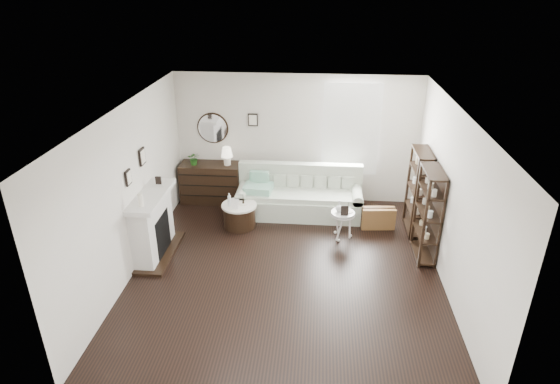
# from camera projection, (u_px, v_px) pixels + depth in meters

# --- Properties ---
(room) EXTENTS (5.50, 5.50, 5.50)m
(room) POSITION_uv_depth(u_px,v_px,m) (333.00, 129.00, 9.48)
(room) COLOR black
(room) RESTS_ON ground
(fireplace) EXTENTS (0.50, 1.40, 1.84)m
(fireplace) POSITION_uv_depth(u_px,v_px,m) (153.00, 227.00, 8.00)
(fireplace) COLOR silver
(fireplace) RESTS_ON ground
(shelf_unit_far) EXTENTS (0.30, 0.80, 1.60)m
(shelf_unit_far) POSITION_uv_depth(u_px,v_px,m) (418.00, 192.00, 8.66)
(shelf_unit_far) COLOR black
(shelf_unit_far) RESTS_ON ground
(shelf_unit_near) EXTENTS (0.30, 0.80, 1.60)m
(shelf_unit_near) POSITION_uv_depth(u_px,v_px,m) (428.00, 214.00, 7.84)
(shelf_unit_near) COLOR black
(shelf_unit_near) RESTS_ON ground
(sofa) EXTENTS (2.52, 0.87, 0.98)m
(sofa) POSITION_uv_depth(u_px,v_px,m) (299.00, 198.00, 9.51)
(sofa) COLOR #AFBAA6
(sofa) RESTS_ON ground
(quilt) EXTENTS (0.59, 0.50, 0.14)m
(quilt) POSITION_uv_depth(u_px,v_px,m) (258.00, 188.00, 9.35)
(quilt) COLOR #217C59
(quilt) RESTS_ON sofa
(suitcase) EXTENTS (0.65, 0.27, 0.42)m
(suitcase) POSITION_uv_depth(u_px,v_px,m) (378.00, 218.00, 8.97)
(suitcase) COLOR brown
(suitcase) RESTS_ON ground
(dresser) EXTENTS (1.27, 0.54, 0.84)m
(dresser) POSITION_uv_depth(u_px,v_px,m) (211.00, 183.00, 9.97)
(dresser) COLOR black
(dresser) RESTS_ON ground
(table_lamp) EXTENTS (0.31, 0.31, 0.38)m
(table_lamp) POSITION_uv_depth(u_px,v_px,m) (227.00, 156.00, 9.68)
(table_lamp) COLOR white
(table_lamp) RESTS_ON dresser
(potted_plant) EXTENTS (0.28, 0.25, 0.28)m
(potted_plant) POSITION_uv_depth(u_px,v_px,m) (194.00, 158.00, 9.71)
(potted_plant) COLOR #1E5017
(potted_plant) RESTS_ON dresser
(drum_table) EXTENTS (0.67, 0.67, 0.47)m
(drum_table) POSITION_uv_depth(u_px,v_px,m) (239.00, 215.00, 9.02)
(drum_table) COLOR black
(drum_table) RESTS_ON ground
(pedestal_table) EXTENTS (0.44, 0.44, 0.53)m
(pedestal_table) POSITION_uv_depth(u_px,v_px,m) (343.00, 214.00, 8.52)
(pedestal_table) COLOR silver
(pedestal_table) RESTS_ON ground
(eiffel_drum) EXTENTS (0.12, 0.12, 0.18)m
(eiffel_drum) POSITION_uv_depth(u_px,v_px,m) (243.00, 199.00, 8.92)
(eiffel_drum) COLOR black
(eiffel_drum) RESTS_ON drum_table
(bottle_drum) EXTENTS (0.06, 0.06, 0.26)m
(bottle_drum) POSITION_uv_depth(u_px,v_px,m) (229.00, 200.00, 8.81)
(bottle_drum) COLOR silver
(bottle_drum) RESTS_ON drum_table
(card_frame_drum) EXTENTS (0.15, 0.06, 0.19)m
(card_frame_drum) POSITION_uv_depth(u_px,v_px,m) (235.00, 204.00, 8.74)
(card_frame_drum) COLOR white
(card_frame_drum) RESTS_ON drum_table
(eiffel_ped) EXTENTS (0.12, 0.12, 0.17)m
(eiffel_ped) POSITION_uv_depth(u_px,v_px,m) (348.00, 208.00, 8.48)
(eiffel_ped) COLOR black
(eiffel_ped) RESTS_ON pedestal_table
(flask_ped) EXTENTS (0.12, 0.12, 0.23)m
(flask_ped) POSITION_uv_depth(u_px,v_px,m) (339.00, 206.00, 8.47)
(flask_ped) COLOR silver
(flask_ped) RESTS_ON pedestal_table
(card_frame_ped) EXTENTS (0.14, 0.06, 0.18)m
(card_frame_ped) POSITION_uv_depth(u_px,v_px,m) (345.00, 211.00, 8.36)
(card_frame_ped) COLOR black
(card_frame_ped) RESTS_ON pedestal_table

